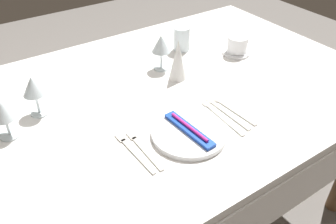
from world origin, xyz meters
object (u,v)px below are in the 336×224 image
at_px(spoon_tea, 228,107).
at_px(wine_glass_right, 161,45).
at_px(spoon_dessert, 222,109).
at_px(wine_glass_left, 2,111).
at_px(drink_tumbler, 182,40).
at_px(dinner_plate, 189,133).
at_px(coffee_cup_left, 238,44).
at_px(fork_inner, 133,151).
at_px(toothbrush_package, 189,129).
at_px(spoon_soup, 217,113).
at_px(fork_outer, 143,148).
at_px(wine_glass_centre, 33,88).
at_px(napkin_folded, 178,60).

xyz_separation_m(spoon_tea, wine_glass_right, (-0.04, 0.37, 0.10)).
height_order(spoon_tea, wine_glass_right, wine_glass_right).
height_order(spoon_dessert, wine_glass_right, wine_glass_right).
bearing_deg(spoon_tea, wine_glass_left, 157.89).
bearing_deg(drink_tumbler, spoon_tea, -105.42).
xyz_separation_m(spoon_dessert, wine_glass_right, (-0.02, 0.37, 0.10)).
xyz_separation_m(dinner_plate, coffee_cup_left, (0.52, 0.34, 0.04)).
xyz_separation_m(fork_inner, wine_glass_right, (0.35, 0.38, 0.10)).
relative_size(toothbrush_package, wine_glass_right, 1.41).
bearing_deg(spoon_tea, wine_glass_right, 96.91).
height_order(spoon_soup, spoon_tea, same).
height_order(fork_outer, spoon_tea, spoon_tea).
distance_m(spoon_dessert, coffee_cup_left, 0.45).
xyz_separation_m(fork_outer, wine_glass_left, (-0.32, 0.29, 0.09)).
bearing_deg(toothbrush_package, spoon_tea, 12.11).
bearing_deg(toothbrush_package, coffee_cup_left, 32.99).
xyz_separation_m(fork_outer, coffee_cup_left, (0.67, 0.31, 0.04)).
xyz_separation_m(dinner_plate, wine_glass_right, (0.16, 0.41, 0.10)).
height_order(dinner_plate, spoon_soup, dinner_plate).
height_order(spoon_dessert, drink_tumbler, drink_tumbler).
relative_size(wine_glass_centre, wine_glass_right, 0.97).
height_order(toothbrush_package, drink_tumbler, drink_tumbler).
bearing_deg(spoon_tea, fork_inner, -178.48).
distance_m(spoon_soup, drink_tumbler, 0.51).
bearing_deg(toothbrush_package, napkin_folded, 60.60).
relative_size(fork_inner, drink_tumbler, 1.97).
xyz_separation_m(toothbrush_package, spoon_dessert, (0.18, 0.05, -0.02)).
relative_size(spoon_soup, wine_glass_left, 1.61).
xyz_separation_m(toothbrush_package, wine_glass_right, (0.16, 0.41, 0.08)).
distance_m(toothbrush_package, spoon_soup, 0.16).
bearing_deg(wine_glass_centre, wine_glass_left, -151.21).
bearing_deg(drink_tumbler, dinner_plate, -123.47).
bearing_deg(wine_glass_centre, spoon_dessert, -32.23).
bearing_deg(spoon_soup, napkin_folded, 84.76).
relative_size(dinner_plate, wine_glass_centre, 1.65).
height_order(dinner_plate, fork_outer, dinner_plate).
bearing_deg(napkin_folded, spoon_dessert, -89.16).
height_order(spoon_dessert, napkin_folded, napkin_folded).
bearing_deg(dinner_plate, spoon_tea, 12.11).
relative_size(spoon_dessert, spoon_tea, 1.06).
bearing_deg(coffee_cup_left, toothbrush_package, -147.01).
xyz_separation_m(dinner_plate, napkin_folded, (0.18, 0.31, 0.07)).
xyz_separation_m(spoon_dessert, wine_glass_left, (-0.65, 0.28, 0.09)).
xyz_separation_m(fork_inner, spoon_dessert, (0.36, 0.01, 0.00)).
bearing_deg(spoon_dessert, wine_glass_left, 157.15).
distance_m(fork_outer, spoon_tea, 0.36).
xyz_separation_m(fork_outer, spoon_dessert, (0.33, 0.02, 0.00)).
bearing_deg(spoon_dessert, fork_outer, -176.87).
xyz_separation_m(wine_glass_right, drink_tumbler, (0.17, 0.10, -0.06)).
bearing_deg(dinner_plate, wine_glass_centre, 132.93).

